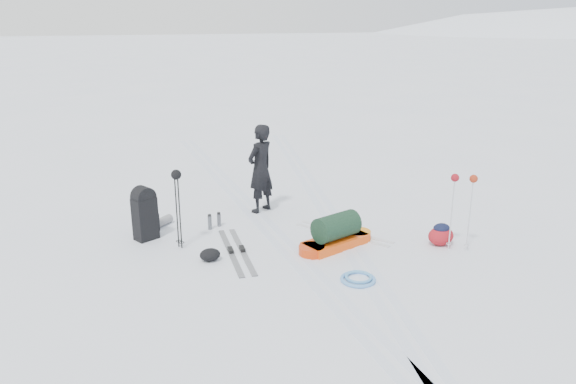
% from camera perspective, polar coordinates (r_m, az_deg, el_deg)
% --- Properties ---
extents(ground, '(200.00, 200.00, 0.00)m').
position_cam_1_polar(ground, '(9.73, -0.18, -5.62)').
color(ground, white).
rests_on(ground, ground).
extents(snow_hill_backdrop, '(359.50, 192.00, 162.45)m').
position_cam_1_polar(snow_hill_backdrop, '(134.68, 16.05, -15.77)').
color(snow_hill_backdrop, white).
rests_on(snow_hill_backdrop, ground).
extents(ski_tracks, '(3.38, 17.97, 0.01)m').
position_cam_1_polar(ski_tracks, '(10.67, 1.63, -3.43)').
color(ski_tracks, silver).
rests_on(ski_tracks, ground).
extents(skier, '(0.78, 0.73, 1.79)m').
position_cam_1_polar(skier, '(11.20, -2.82, 2.38)').
color(skier, black).
rests_on(skier, ground).
extents(pulk_sled, '(1.60, 0.98, 0.59)m').
position_cam_1_polar(pulk_sled, '(9.71, 4.90, -4.30)').
color(pulk_sled, '#EB4C0D').
rests_on(pulk_sled, ground).
extents(expedition_rucksack, '(0.77, 1.02, 0.98)m').
position_cam_1_polar(expedition_rucksack, '(10.29, -14.14, -2.15)').
color(expedition_rucksack, black).
rests_on(expedition_rucksack, ground).
extents(ski_poles_black, '(0.17, 0.18, 1.39)m').
position_cam_1_polar(ski_poles_black, '(9.51, -11.24, 0.77)').
color(ski_poles_black, black).
rests_on(ski_poles_black, ground).
extents(ski_poles_silver, '(0.39, 0.27, 1.34)m').
position_cam_1_polar(ski_poles_silver, '(9.68, 17.39, 0.49)').
color(ski_poles_silver, silver).
rests_on(ski_poles_silver, ground).
extents(touring_skis_grey, '(0.33, 2.01, 0.07)m').
position_cam_1_polar(touring_skis_grey, '(9.58, -5.26, -5.98)').
color(touring_skis_grey, gray).
rests_on(touring_skis_grey, ground).
extents(touring_skis_white, '(1.42, 1.67, 0.07)m').
position_cam_1_polar(touring_skis_white, '(10.34, 5.67, -4.17)').
color(touring_skis_white, silver).
rests_on(touring_skis_white, ground).
extents(rope_coil, '(0.59, 0.59, 0.06)m').
position_cam_1_polar(rope_coil, '(8.64, 7.14, -8.71)').
color(rope_coil, '#5997D8').
rests_on(rope_coil, ground).
extents(small_daypack, '(0.57, 0.56, 0.39)m').
position_cam_1_polar(small_daypack, '(10.11, 15.28, -4.19)').
color(small_daypack, maroon).
rests_on(small_daypack, ground).
extents(thermos_pair, '(0.28, 0.20, 0.30)m').
position_cam_1_polar(thermos_pair, '(10.62, -7.50, -2.92)').
color(thermos_pair, slate).
rests_on(thermos_pair, ground).
extents(stuff_sack, '(0.41, 0.36, 0.21)m').
position_cam_1_polar(stuff_sack, '(9.27, -7.93, -6.33)').
color(stuff_sack, black).
rests_on(stuff_sack, ground).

